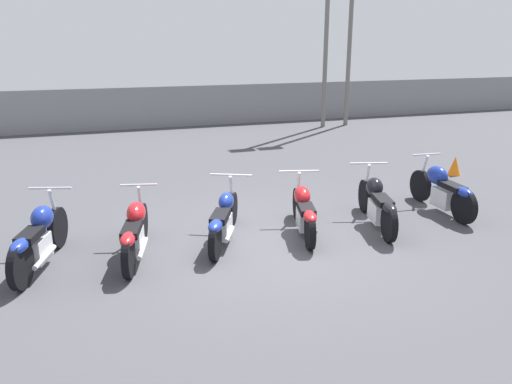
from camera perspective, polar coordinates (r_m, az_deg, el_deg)
ground_plane at (r=8.01m, az=1.78°, el=-5.97°), size 60.00×60.00×0.00m
fence_back at (r=19.05m, az=-10.96°, el=9.47°), size 40.00×0.04×1.51m
motorcycle_slot_0 at (r=7.71m, az=-23.55°, el=-4.88°), size 0.83×1.97×1.01m
motorcycle_slot_1 at (r=7.61m, az=-13.64°, el=-4.34°), size 0.74×1.96×0.96m
motorcycle_slot_2 at (r=7.98m, az=-3.71°, el=-3.11°), size 1.13×1.94×0.94m
motorcycle_slot_3 at (r=8.36m, az=5.49°, el=-2.12°), size 0.83×1.92×0.93m
motorcycle_slot_4 at (r=8.88m, az=13.71°, el=-1.28°), size 0.86×2.05×0.98m
motorcycle_slot_5 at (r=9.98m, az=20.53°, el=0.30°), size 0.61×2.01×1.00m
traffic_cone_near at (r=12.94m, az=21.77°, el=2.80°), size 0.31×0.31×0.46m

